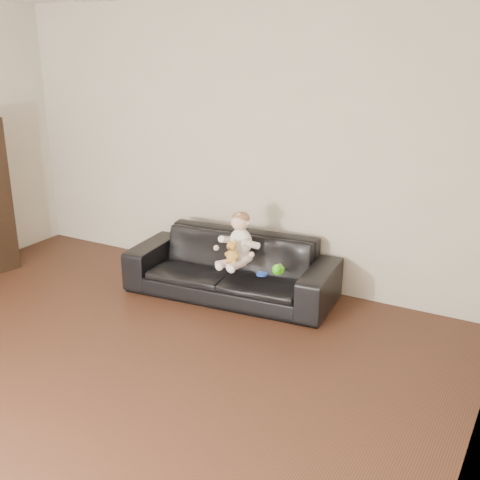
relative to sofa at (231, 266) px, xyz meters
The scene contains 9 objects.
floor 2.28m from the sofa, 95.02° to the right, with size 5.50×5.50×0.00m, color #412417.
wall_back 1.15m from the sofa, 111.58° to the left, with size 5.00×5.00×0.00m, color beige.
wall_right 3.38m from the sofa, 44.34° to the right, with size 5.50×5.50×0.00m, color beige.
sofa is the anchor object (origin of this frame).
baby 0.34m from the sofa, 36.33° to the right, with size 0.37×0.43×0.47m.
teddy_bear 0.38m from the sofa, 58.46° to the right, with size 0.14×0.14×0.20m.
toy_green 0.59m from the sofa, 16.13° to the right, with size 0.10×0.12×0.09m, color #46D118.
toy_rattle 0.56m from the sofa, ahead, with size 0.06×0.06×0.06m, color orange.
toy_blue_disc 0.50m from the sofa, 28.21° to the right, with size 0.10×0.10×0.01m, color blue.
Camera 1 is at (2.77, -2.18, 2.30)m, focal length 45.00 mm.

